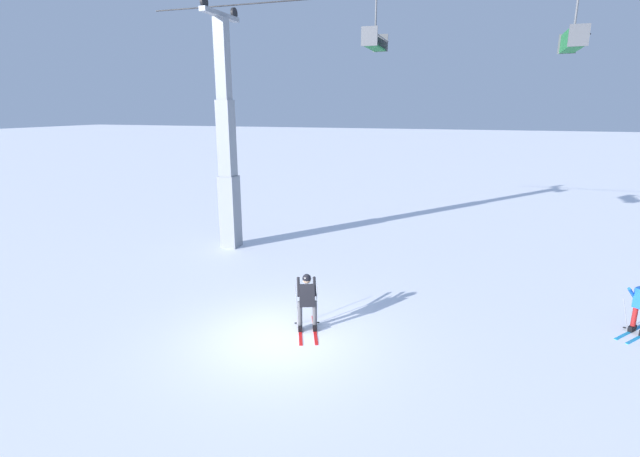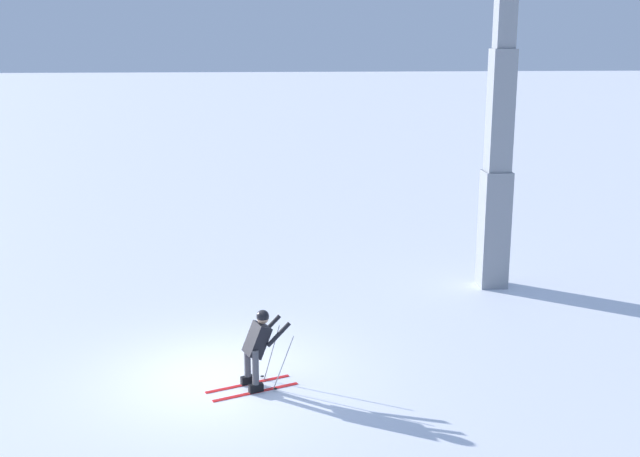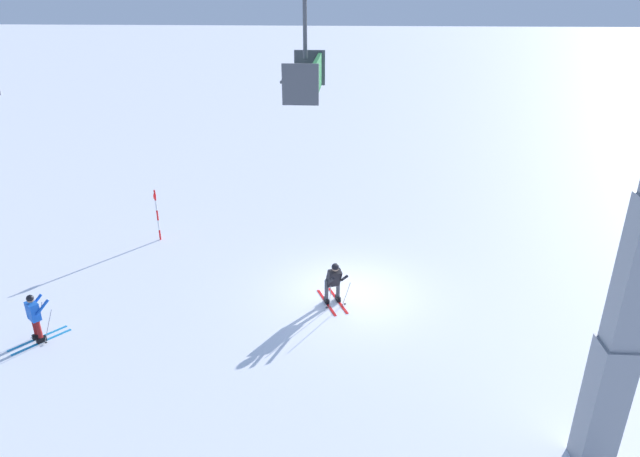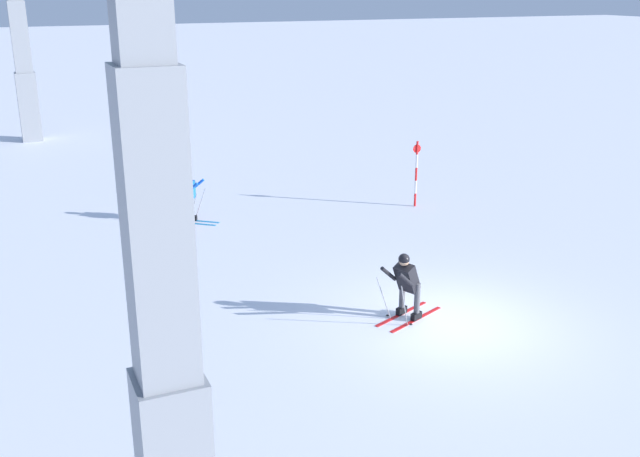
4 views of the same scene
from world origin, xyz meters
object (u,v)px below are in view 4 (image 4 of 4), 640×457
(lift_tower_far, at_px, (22,51))
(skier_distant_uphill, at_px, (190,195))
(lift_tower_near, at_px, (161,283))
(trail_marker_pole, at_px, (416,172))
(skier_carving_main, at_px, (406,281))

(lift_tower_far, relative_size, skier_distant_uphill, 6.20)
(skier_distant_uphill, bearing_deg, lift_tower_near, 165.63)
(trail_marker_pole, relative_size, skier_distant_uphill, 1.35)
(skier_distant_uphill, bearing_deg, trail_marker_pole, -100.15)
(skier_carving_main, distance_m, lift_tower_far, 25.12)
(skier_carving_main, bearing_deg, lift_tower_near, 133.12)
(lift_tower_near, xyz_separation_m, lift_tower_far, (30.05, -0.00, -0.09))
(skier_carving_main, relative_size, lift_tower_far, 0.18)
(skier_carving_main, relative_size, skier_distant_uphill, 1.12)
(skier_carving_main, bearing_deg, lift_tower_far, 14.82)
(skier_carving_main, bearing_deg, trail_marker_pole, -32.09)
(trail_marker_pole, height_order, skier_distant_uphill, trail_marker_pole)
(skier_carving_main, relative_size, lift_tower_near, 0.18)
(lift_tower_far, bearing_deg, skier_carving_main, -165.18)
(trail_marker_pole, xyz_separation_m, skier_distant_uphill, (1.30, 7.26, -0.30))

